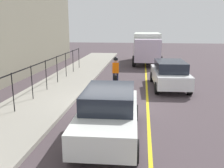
% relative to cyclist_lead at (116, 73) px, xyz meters
% --- Properties ---
extents(ground_plane, '(80.00, 80.00, 0.00)m').
position_rel_cyclist_lead_xyz_m(ground_plane, '(-3.14, -0.18, -0.91)').
color(ground_plane, '#463B3F').
extents(lane_line_centre, '(36.00, 0.12, 0.01)m').
position_rel_cyclist_lead_xyz_m(lane_line_centre, '(-3.14, -1.78, -0.91)').
color(lane_line_centre, yellow).
rests_on(lane_line_centre, ground).
extents(sidewalk, '(40.00, 3.20, 0.15)m').
position_rel_cyclist_lead_xyz_m(sidewalk, '(-3.14, 3.22, -0.84)').
color(sidewalk, gray).
rests_on(sidewalk, ground).
extents(iron_fence, '(16.02, 0.04, 1.60)m').
position_rel_cyclist_lead_xyz_m(iron_fence, '(-2.14, 3.62, 0.41)').
color(iron_fence, black).
rests_on(iron_fence, sidewalk).
extents(cyclist_lead, '(1.71, 0.38, 1.83)m').
position_rel_cyclist_lead_xyz_m(cyclist_lead, '(0.00, 0.00, 0.00)').
color(cyclist_lead, black).
rests_on(cyclist_lead, ground).
extents(patrol_sedan, '(4.49, 2.10, 1.58)m').
position_rel_cyclist_lead_xyz_m(patrol_sedan, '(0.58, -3.07, -0.09)').
color(patrol_sedan, white).
rests_on(patrol_sedan, ground).
extents(parked_sedan_rear, '(4.45, 2.03, 1.58)m').
position_rel_cyclist_lead_xyz_m(parked_sedan_rear, '(-6.33, -0.46, -0.09)').
color(parked_sedan_rear, white).
rests_on(parked_sedan_rear, ground).
extents(box_truck_background, '(6.72, 2.57, 2.78)m').
position_rel_cyclist_lead_xyz_m(box_truck_background, '(10.37, -1.89, 0.64)').
color(box_truck_background, silver).
rests_on(box_truck_background, ground).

